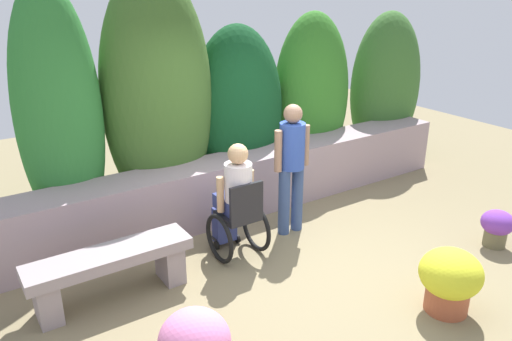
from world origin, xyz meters
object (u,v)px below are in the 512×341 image
Objects in this scene: person_standing_companion at (292,161)px; flower_pot_red_accent at (450,279)px; person_in_wheelchair at (236,204)px; stone_bench at (111,267)px; flower_pot_purple_near at (497,226)px.

person_standing_companion reaches higher than flower_pot_red_accent.
person_in_wheelchair is 0.83× the size of person_standing_companion.
flower_pot_red_accent is (1.11, -1.97, -0.28)m from person_in_wheelchair.
person_standing_companion is at bearing -0.49° from person_in_wheelchair.
flower_pot_purple_near is (4.06, -1.45, -0.10)m from stone_bench.
stone_bench is 3.19m from flower_pot_red_accent.
flower_pot_red_accent reaches higher than stone_bench.
person_in_wheelchair is at bearing -5.46° from stone_bench.
stone_bench is at bearing 143.04° from flower_pot_red_accent.
person_in_wheelchair is 3.00× the size of flower_pot_purple_near.
person_in_wheelchair is at bearing 150.03° from flower_pot_purple_near.
flower_pot_red_accent reaches higher than flower_pot_purple_near.
stone_bench is 0.98× the size of person_standing_companion.
person_standing_companion is at bearing 97.35° from flower_pot_red_accent.
flower_pot_red_accent is at bearing -98.36° from person_standing_companion.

